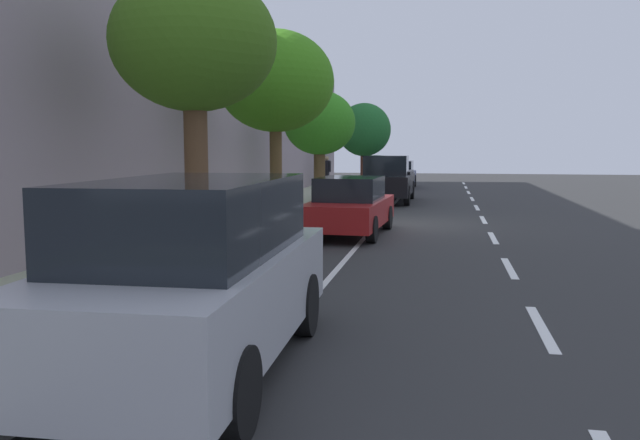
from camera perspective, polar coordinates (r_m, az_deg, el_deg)
ground at (r=19.81m, az=6.96°, el=-0.31°), size 75.50×75.50×0.00m
sidewalk at (r=20.48m, az=-4.51°, el=0.13°), size 3.73×47.19×0.14m
curb_edge at (r=20.06m, az=0.86°, el=0.02°), size 0.16×47.19×0.14m
lane_stripe_centre at (r=21.30m, az=14.11°, el=0.03°), size 0.14×44.20×0.01m
lane_stripe_bike_edge at (r=19.87m, az=5.04°, el=-0.25°), size 0.12×47.19×0.01m
building_facade at (r=21.04m, az=-10.23°, el=9.25°), size 0.50×47.19×6.76m
parked_sedan_dark_blue_nearest at (r=37.02m, az=6.88°, el=3.98°), size 1.87×4.42×1.52m
parked_pickup_black_second at (r=27.46m, az=5.96°, el=3.46°), size 2.05×5.31×1.95m
parked_sedan_red_mid at (r=17.14m, az=2.63°, el=1.21°), size 2.01×4.49×1.52m
parked_suv_silver_far at (r=6.77m, az=-10.92°, el=-4.63°), size 2.06×4.74×1.99m
bicycle_at_curb at (r=11.35m, az=-4.50°, el=-3.35°), size 1.75×0.49×0.78m
cyclist_with_backpack at (r=11.75m, az=-5.00°, el=0.19°), size 0.47×0.60×1.70m
street_tree_near_cyclist at (r=38.71m, az=3.89°, el=7.86°), size 3.13×3.13×4.72m
street_tree_mid_block at (r=24.80m, az=-0.04°, el=8.41°), size 2.71×2.71×4.28m
street_tree_far_end at (r=18.46m, az=-3.94°, el=11.95°), size 3.27×3.27×5.38m
street_tree_corner at (r=12.79m, az=-10.99°, el=14.81°), size 3.11×3.11×5.42m
pedestrian_on_phone at (r=35.32m, az=0.59°, el=4.44°), size 0.52×0.41×1.66m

